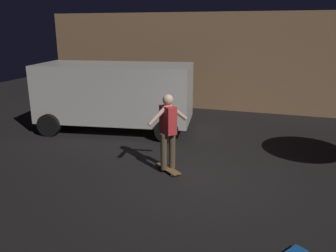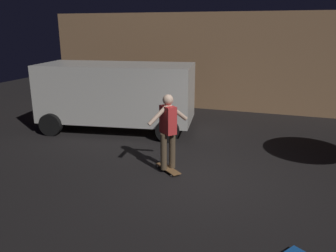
# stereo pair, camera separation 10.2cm
# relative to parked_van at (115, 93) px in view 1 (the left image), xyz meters

# --- Properties ---
(ground_plane) EXTENTS (28.00, 28.00, 0.00)m
(ground_plane) POSITION_rel_parked_van_xyz_m (3.39, -2.82, -1.16)
(ground_plane) COLOR black
(low_building) EXTENTS (13.65, 4.46, 3.63)m
(low_building) POSITION_rel_parked_van_xyz_m (2.35, 5.79, 0.66)
(low_building) COLOR #AD7F56
(low_building) RESTS_ON ground_plane
(parked_van) EXTENTS (4.84, 2.81, 2.03)m
(parked_van) POSITION_rel_parked_van_xyz_m (0.00, 0.00, 0.00)
(parked_van) COLOR silver
(parked_van) RESTS_ON ground_plane
(skateboard_ridden) EXTENTS (0.72, 0.66, 0.07)m
(skateboard_ridden) POSITION_rel_parked_van_xyz_m (2.55, -2.62, -1.11)
(skateboard_ridden) COLOR olive
(skateboard_ridden) RESTS_ON ground_plane
(skater) EXTENTS (0.70, 0.81, 1.67)m
(skater) POSITION_rel_parked_van_xyz_m (2.55, -2.62, -0.12)
(skater) COLOR brown
(skater) RESTS_ON skateboard_ridden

